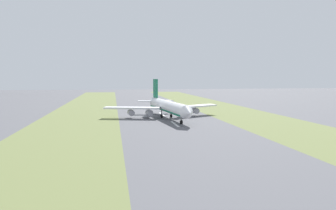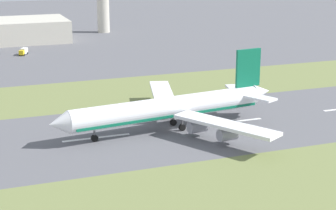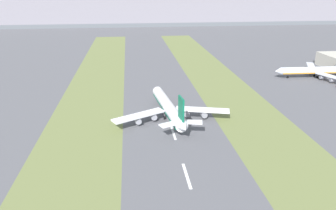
# 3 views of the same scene
# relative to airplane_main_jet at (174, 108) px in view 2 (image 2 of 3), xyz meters

# --- Properties ---
(ground_plane) EXTENTS (800.00, 800.00, 0.00)m
(ground_plane) POSITION_rel_airplane_main_jet_xyz_m (-0.03, -0.23, -6.02)
(ground_plane) COLOR #56565B
(grass_median_west) EXTENTS (40.00, 600.00, 0.01)m
(grass_median_west) POSITION_rel_airplane_main_jet_xyz_m (-45.03, -0.23, -6.02)
(grass_median_west) COLOR olive
(grass_median_west) RESTS_ON ground
(grass_median_east) EXTENTS (40.00, 600.00, 0.01)m
(grass_median_east) POSITION_rel_airplane_main_jet_xyz_m (44.97, -0.23, -6.02)
(grass_median_east) COLOR olive
(grass_median_east) RESTS_ON ground
(centreline_dash_mid) EXTENTS (1.20, 18.00, 0.01)m
(centreline_dash_mid) POSITION_rel_airplane_main_jet_xyz_m (-0.03, -18.11, -6.01)
(centreline_dash_mid) COLOR silver
(centreline_dash_mid) RESTS_ON ground
(centreline_dash_far) EXTENTS (1.20, 18.00, 0.01)m
(centreline_dash_far) POSITION_rel_airplane_main_jet_xyz_m (-0.03, 21.89, -6.01)
(centreline_dash_far) COLOR silver
(centreline_dash_far) RESTS_ON ground
(airplane_main_jet) EXTENTS (63.66, 67.17, 20.20)m
(airplane_main_jet) POSITION_rel_airplane_main_jet_xyz_m (0.00, 0.00, 0.00)
(airplane_main_jet) COLOR white
(airplane_main_jet) RESTS_ON ground
(service_truck) EXTENTS (6.33, 4.76, 3.10)m
(service_truck) POSITION_rel_airplane_main_jet_xyz_m (126.05, 26.00, -4.36)
(service_truck) COLOR gold
(service_truck) RESTS_ON ground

